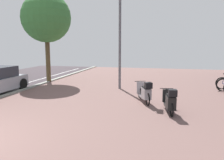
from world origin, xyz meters
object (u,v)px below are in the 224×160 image
Objects in this scene: scooter_mid at (170,101)px; lamp_post at (120,24)px; street_tree at (46,18)px; scooter_near at (145,92)px.

lamp_post is (-2.73, 4.26, 3.15)m from scooter_mid.
street_tree is (-5.06, 1.17, 0.57)m from lamp_post.
lamp_post is at bearing -13.05° from street_tree.
scooter_mid is at bearing -34.91° from street_tree.
street_tree is (-7.79, 5.44, 3.72)m from scooter_mid.
lamp_post is at bearing 122.62° from scooter_mid.
street_tree is (-6.76, 4.11, 3.72)m from scooter_near.
lamp_post reaches higher than scooter_near.
lamp_post is 5.23m from street_tree.
scooter_near is 0.27× the size of lamp_post.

